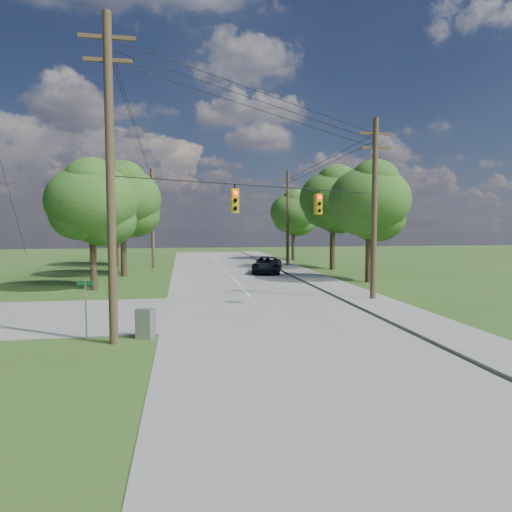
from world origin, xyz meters
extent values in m
plane|color=#2E4F1A|center=(0.00, 0.00, 0.00)|extent=(140.00, 140.00, 0.00)
cube|color=gray|center=(2.00, 5.00, 0.01)|extent=(10.00, 100.00, 0.03)
cube|color=gray|center=(8.70, 5.00, 0.06)|extent=(2.60, 100.00, 0.12)
cylinder|color=brown|center=(-4.60, 0.40, 6.00)|extent=(0.32, 0.32, 12.00)
cube|color=brown|center=(-4.60, 0.40, 11.10)|extent=(2.00, 0.12, 0.14)
cube|color=brown|center=(-4.60, 0.40, 10.30)|extent=(1.70, 0.12, 0.14)
cylinder|color=brown|center=(8.90, 8.00, 5.25)|extent=(0.32, 0.32, 10.50)
cube|color=brown|center=(8.90, 8.00, 9.60)|extent=(2.00, 0.12, 0.14)
cube|color=brown|center=(8.90, 8.00, 8.80)|extent=(1.70, 0.12, 0.14)
cylinder|color=brown|center=(8.90, 30.00, 5.00)|extent=(0.32, 0.32, 10.00)
cube|color=brown|center=(8.90, 30.00, 9.10)|extent=(2.00, 0.12, 0.14)
cylinder|color=brown|center=(-5.00, 30.00, 5.00)|extent=(0.32, 0.32, 10.00)
cube|color=brown|center=(-5.00, 30.00, 9.10)|extent=(2.00, 0.12, 0.14)
cylinder|color=black|center=(2.15, 4.20, 10.35)|extent=(13.52, 7.63, 1.53)
cylinder|color=black|center=(2.15, 4.20, 9.95)|extent=(13.52, 7.63, 1.53)
cylinder|color=black|center=(2.15, 4.20, 9.55)|extent=(13.52, 7.63, 1.53)
cylinder|color=black|center=(8.90, 19.00, 9.35)|extent=(0.03, 22.00, 0.53)
cylinder|color=black|center=(-4.80, 15.20, 10.10)|extent=(0.43, 29.60, 2.03)
cylinder|color=black|center=(8.90, 19.00, 8.95)|extent=(0.03, 22.00, 0.53)
cylinder|color=black|center=(-4.80, 15.20, 9.70)|extent=(0.43, 29.60, 2.03)
cylinder|color=black|center=(2.15, 4.20, 6.20)|extent=(13.52, 7.63, 0.04)
cube|color=gold|center=(0.26, 3.02, 5.48)|extent=(0.32, 0.22, 1.05)
sphere|color=#FF0C05|center=(0.26, 2.88, 5.83)|extent=(0.17, 0.17, 0.17)
cube|color=gold|center=(0.26, 3.26, 5.48)|extent=(0.32, 0.22, 1.05)
sphere|color=#FF0C05|center=(0.26, 3.40, 5.83)|extent=(0.17, 0.17, 0.17)
cube|color=gold|center=(4.85, 5.60, 5.48)|extent=(0.32, 0.22, 1.05)
sphere|color=#FF0C05|center=(4.85, 5.46, 5.83)|extent=(0.17, 0.17, 0.17)
cube|color=gold|center=(4.85, 5.84, 5.48)|extent=(0.32, 0.22, 1.05)
sphere|color=#FF0C05|center=(4.85, 5.98, 5.83)|extent=(0.17, 0.17, 0.17)
cylinder|color=#423421|center=(-8.00, 15.00, 1.57)|extent=(0.45, 0.45, 3.15)
ellipsoid|color=#214F17|center=(-8.00, 15.00, 5.94)|extent=(6.00, 6.00, 4.92)
cylinder|color=#423421|center=(-7.00, 23.00, 1.75)|extent=(0.50, 0.50, 3.50)
ellipsoid|color=#214F17|center=(-7.00, 23.00, 6.60)|extent=(6.40, 6.40, 5.25)
cylinder|color=#423421|center=(-9.00, 33.00, 1.66)|extent=(0.48, 0.47, 3.32)
ellipsoid|color=#214F17|center=(-9.00, 33.00, 6.27)|extent=(6.00, 6.00, 4.92)
cylinder|color=#423421|center=(12.00, 16.00, 1.66)|extent=(0.48, 0.48, 3.32)
ellipsoid|color=#214F17|center=(12.00, 16.00, 6.27)|extent=(6.20, 6.20, 5.08)
cylinder|color=#423421|center=(12.50, 26.00, 1.84)|extent=(0.52, 0.52, 3.67)
ellipsoid|color=#214F17|center=(12.50, 26.00, 6.93)|extent=(6.60, 6.60, 5.41)
cylinder|color=#423421|center=(11.50, 38.00, 1.57)|extent=(0.45, 0.45, 3.15)
ellipsoid|color=#214F17|center=(11.50, 38.00, 5.94)|extent=(5.80, 5.80, 4.76)
imported|color=black|center=(5.50, 23.46, 0.77)|extent=(3.71, 5.75, 1.47)
cube|color=gray|center=(-3.50, 1.00, 0.58)|extent=(0.77, 0.68, 1.16)
cylinder|color=gray|center=(-5.70, 1.00, 1.16)|extent=(0.06, 0.06, 2.31)
cube|color=#145A2A|center=(-5.70, 1.00, 2.22)|extent=(0.66, 0.27, 0.17)
camera|label=1|loc=(-2.02, -16.95, 4.45)|focal=32.00mm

